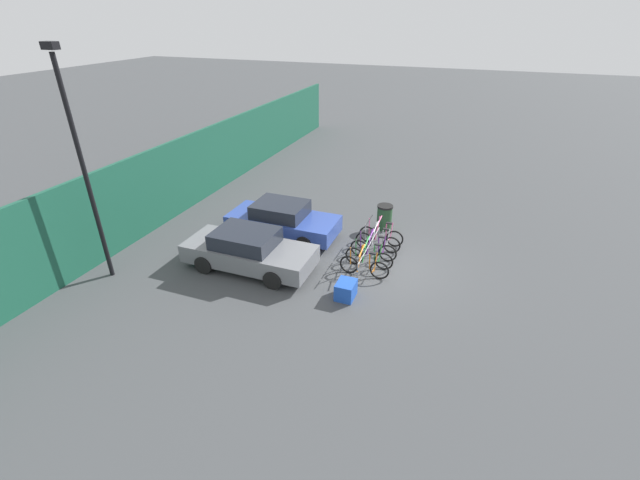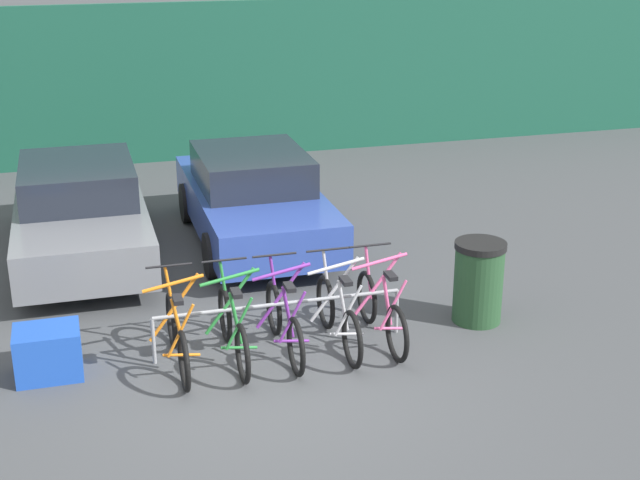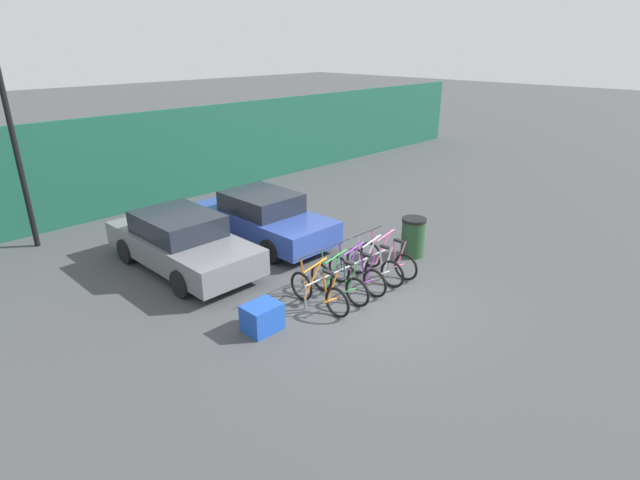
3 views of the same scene
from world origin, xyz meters
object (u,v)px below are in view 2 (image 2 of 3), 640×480
bicycle_pink (381,311)px  car_grey (80,211)px  bicycle_green (233,329)px  bicycle_silver (338,316)px  bicycle_purple (284,323)px  car_blue (253,198)px  cargo_crate (48,352)px  bike_rack (279,310)px  bicycle_orange (177,336)px  trash_bin (478,282)px

bicycle_pink → car_grey: car_grey is taller
bicycle_green → bicycle_silver: same height
bicycle_purple → car_blue: bearing=86.1°
bicycle_pink → car_blue: bearing=100.4°
car_blue → cargo_crate: size_ratio=6.10×
car_grey → car_blue: same height
bicycle_green → car_grey: (-1.52, 3.84, 0.31)m
bicycle_silver → cargo_crate: bicycle_silver is taller
bicycle_green → bicycle_silver: size_ratio=1.00×
bike_rack → bicycle_purple: 0.18m
bike_rack → bicycle_pink: 1.20m
bicycle_pink → car_blue: car_blue is taller
bicycle_orange → trash_bin: bearing=6.9°
bicycle_green → trash_bin: bearing=0.1°
car_blue → cargo_crate: bearing=-130.3°
trash_bin → bike_rack: bearing=-178.9°
bicycle_orange → car_grey: (-0.89, 3.84, 0.31)m
bicycle_purple → car_grey: bearing=121.6°
bike_rack → bicycle_silver: bicycle_silver is taller
bike_rack → trash_bin: trash_bin is taller
bicycle_orange → trash_bin: size_ratio=1.66×
bicycle_green → bicycle_purple: (0.59, 0.00, 0.00)m
bicycle_purple → trash_bin: 2.51m
bicycle_orange → bicycle_silver: same height
bike_rack → bicycle_orange: bicycle_orange is taller
bicycle_green → bike_rack: bearing=11.2°
bicycle_silver → bicycle_pink: 0.53m
bicycle_green → bicycle_purple: 0.59m
bike_rack → trash_bin: 2.52m
car_grey → bike_rack: bearing=-60.6°
car_blue → trash_bin: size_ratio=4.14×
bike_rack → bicycle_green: bicycle_green is taller
bike_rack → trash_bin: size_ratio=2.84×
car_grey → trash_bin: bearing=-38.4°
bicycle_silver → cargo_crate: bearing=177.3°
bicycle_purple → bicycle_silver: 0.64m
bicycle_green → cargo_crate: bicycle_green is taller
bicycle_purple → trash_bin: bearing=7.4°
bicycle_orange → cargo_crate: bicycle_orange is taller
cargo_crate → bicycle_green: bearing=-5.4°
bicycle_pink → trash_bin: size_ratio=1.66×
bicycle_purple → bike_rack: bearing=101.4°
trash_bin → car_blue: bearing=119.9°
bicycle_orange → trash_bin: bicycle_orange is taller
bicycle_silver → bike_rack: bearing=168.1°
bike_rack → car_grey: bearing=119.4°
trash_bin → bicycle_green: bearing=-176.3°
bicycle_pink → cargo_crate: 3.77m
bicycle_orange → bicycle_green: same height
bicycle_pink → cargo_crate: (-3.76, 0.19, -0.10)m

